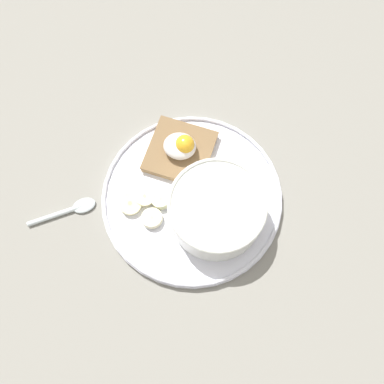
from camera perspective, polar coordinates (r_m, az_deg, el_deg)
The scene contains 10 objects.
ground_plane at distance 68.21cm, azimuth 0.00°, elevation -1.16°, with size 120.00×120.00×2.00cm, color gray.
plate at distance 66.51cm, azimuth 0.00°, elevation -0.66°, with size 28.12×28.12×1.60cm.
oatmeal_bowl at distance 62.45cm, azimuth 3.28°, elevation -2.39°, with size 14.25×14.25×6.09cm.
toast_slice at distance 68.45cm, azimuth -1.61°, elevation 5.42°, with size 11.28×11.28×1.41cm.
poached_egg at distance 66.48cm, azimuth -1.45°, elevation 6.20°, with size 5.14×4.55×3.69cm.
banana_slice_front at distance 65.61cm, azimuth -4.16°, elevation -1.04°, with size 4.26×4.22×1.56cm.
banana_slice_left at distance 64.90cm, azimuth -5.36°, elevation -3.50°, with size 4.52×4.54×1.39cm.
banana_slice_back at distance 65.92cm, azimuth -6.31°, elevation -0.71°, with size 4.24×4.22×1.57cm.
banana_slice_right at distance 65.85cm, azimuth -8.22°, elevation -1.63°, with size 4.82×4.80×1.62cm.
spoon at distance 68.88cm, azimuth -15.90°, elevation -2.32°, with size 10.10×6.72×0.80cm.
Camera 1 is at (3.74, -21.96, 65.47)cm, focal length 40.00 mm.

